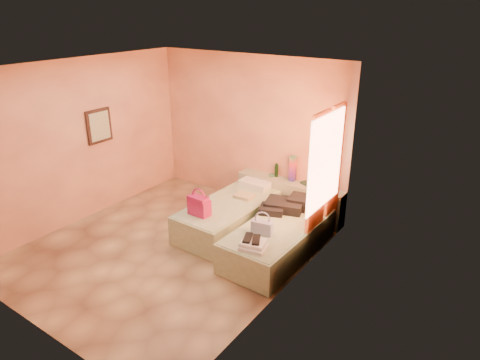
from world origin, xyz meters
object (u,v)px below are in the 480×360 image
(headboard_ledge, at_px, (289,198))
(water_bottle, at_px, (276,170))
(green_book, at_px, (307,183))
(towel_stack, at_px, (254,245))
(bed_left, at_px, (230,215))
(blue_handbag, at_px, (262,227))
(magenta_handbag, at_px, (199,205))
(flower_vase, at_px, (325,184))
(bed_right, at_px, (279,240))

(headboard_ledge, relative_size, water_bottle, 8.46)
(green_book, bearing_deg, towel_stack, -60.10)
(bed_left, height_order, blue_handbag, blue_handbag)
(headboard_ledge, distance_m, towel_stack, 2.15)
(bed_left, height_order, magenta_handbag, magenta_handbag)
(blue_handbag, bearing_deg, magenta_handbag, 172.32)
(green_book, xyz_separation_m, towel_stack, (0.27, -2.12, -0.12))
(green_book, height_order, flower_vase, flower_vase)
(bed_left, bearing_deg, headboard_ledge, 62.85)
(bed_left, distance_m, magenta_handbag, 0.78)
(bed_right, bearing_deg, green_book, 100.58)
(water_bottle, bearing_deg, towel_stack, -67.26)
(green_book, bearing_deg, flower_vase, 3.35)
(green_book, relative_size, magenta_handbag, 0.58)
(bed_right, relative_size, magenta_handbag, 5.82)
(bed_right, distance_m, towel_stack, 0.83)
(green_book, relative_size, towel_stack, 0.57)
(bed_right, xyz_separation_m, towel_stack, (0.05, -0.78, 0.30))
(water_bottle, height_order, green_book, water_bottle)
(headboard_ledge, height_order, towel_stack, headboard_ledge)
(headboard_ledge, bearing_deg, water_bottle, 166.94)
(headboard_ledge, relative_size, magenta_handbag, 5.97)
(headboard_ledge, xyz_separation_m, flower_vase, (0.69, -0.08, 0.47))
(bed_right, relative_size, flower_vase, 6.96)
(green_book, height_order, blue_handbag, blue_handbag)
(green_book, xyz_separation_m, flower_vase, (0.39, -0.14, 0.13))
(bed_left, bearing_deg, blue_handbag, -29.33)
(flower_vase, height_order, blue_handbag, flower_vase)
(magenta_handbag, bearing_deg, water_bottle, 79.45)
(bed_right, height_order, green_book, green_book)
(flower_vase, height_order, towel_stack, flower_vase)
(magenta_handbag, distance_m, blue_handbag, 1.14)
(magenta_handbag, relative_size, towel_stack, 0.98)
(bed_left, height_order, bed_right, same)
(water_bottle, relative_size, flower_vase, 0.84)
(blue_handbag, bearing_deg, water_bottle, 103.74)
(towel_stack, bearing_deg, water_bottle, 112.74)
(bed_left, bearing_deg, magenta_handbag, -100.16)
(magenta_handbag, bearing_deg, blue_handbag, 3.84)
(headboard_ledge, relative_size, flower_vase, 7.13)
(green_book, relative_size, blue_handbag, 0.64)
(magenta_handbag, bearing_deg, flower_vase, 50.56)
(green_book, xyz_separation_m, blue_handbag, (0.14, -1.70, -0.07))
(bed_right, bearing_deg, bed_left, 168.90)
(water_bottle, bearing_deg, bed_left, -102.01)
(bed_left, xyz_separation_m, towel_stack, (1.14, -1.01, 0.30))
(bed_left, relative_size, flower_vase, 6.96)
(green_book, height_order, magenta_handbag, magenta_handbag)
(bed_left, distance_m, green_book, 1.47)
(bed_left, height_order, green_book, green_book)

